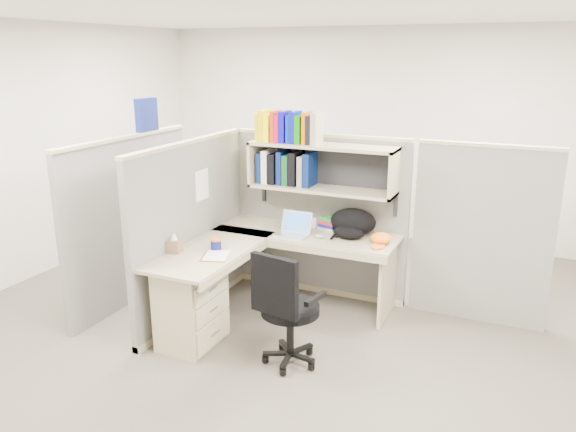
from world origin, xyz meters
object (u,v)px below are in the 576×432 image
at_px(laptop, 292,224).
at_px(backpack, 351,223).
at_px(desk, 224,287).
at_px(task_chair, 287,326).
at_px(snack_canister, 216,244).

relative_size(laptop, backpack, 0.70).
distance_m(desk, task_chair, 0.77).
xyz_separation_m(laptop, backpack, (0.51, 0.19, 0.02)).
bearing_deg(snack_canister, laptop, 53.79).
height_order(laptop, snack_canister, laptop).
distance_m(desk, backpack, 1.31).
relative_size(desk, snack_canister, 17.79).
relative_size(desk, laptop, 5.79).
bearing_deg(backpack, task_chair, -83.00).
bearing_deg(desk, backpack, 47.73).
distance_m(desk, laptop, 0.89).
relative_size(desk, backpack, 4.04).
relative_size(snack_canister, task_chair, 0.10).
bearing_deg(backpack, desk, -119.50).
distance_m(laptop, task_chair, 1.17).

